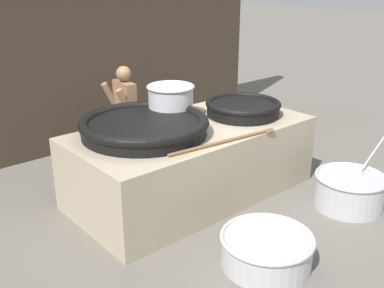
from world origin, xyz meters
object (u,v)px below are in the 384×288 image
(stock_pot, at_px, (171,101))
(prep_bowl_meat, at_px, (267,249))
(giant_wok_far, at_px, (243,107))
(prep_bowl_vegetables, at_px, (350,189))
(cook, at_px, (125,114))
(giant_wok_near, at_px, (144,126))

(stock_pot, relative_size, prep_bowl_meat, 0.67)
(stock_pot, xyz_separation_m, prep_bowl_meat, (-0.48, -2.12, -0.98))
(giant_wok_far, xyz_separation_m, prep_bowl_vegetables, (0.39, -1.47, -0.80))
(giant_wok_far, xyz_separation_m, cook, (-1.02, 1.35, -0.21))
(prep_bowl_meat, bearing_deg, giant_wok_far, 50.58)
(giant_wok_far, bearing_deg, prep_bowl_meat, -129.42)
(giant_wok_far, relative_size, prep_bowl_vegetables, 0.90)
(cook, height_order, prep_bowl_vegetables, cook)
(prep_bowl_vegetables, bearing_deg, giant_wok_far, 104.99)
(giant_wok_far, distance_m, prep_bowl_meat, 2.23)
(prep_bowl_vegetables, bearing_deg, cook, 116.61)
(giant_wok_near, distance_m, cook, 1.23)
(giant_wok_near, relative_size, giant_wok_far, 1.52)
(giant_wok_far, xyz_separation_m, stock_pot, (-0.82, 0.53, 0.13))
(cook, relative_size, prep_bowl_vegetables, 1.35)
(giant_wok_near, relative_size, prep_bowl_meat, 1.65)
(stock_pot, height_order, prep_bowl_vegetables, stock_pot)
(giant_wok_near, xyz_separation_m, stock_pot, (0.64, 0.30, 0.12))
(giant_wok_far, height_order, stock_pot, stock_pot)
(giant_wok_near, relative_size, prep_bowl_vegetables, 1.36)
(prep_bowl_meat, bearing_deg, prep_bowl_vegetables, 3.94)
(giant_wok_near, height_order, giant_wok_far, giant_wok_near)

